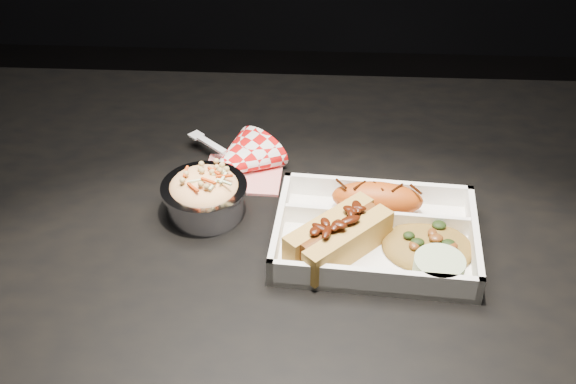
# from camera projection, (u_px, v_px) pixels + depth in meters

# --- Properties ---
(dining_table) EXTENTS (1.20, 0.80, 0.75)m
(dining_table) POSITION_uv_depth(u_px,v_px,m) (326.00, 270.00, 1.01)
(dining_table) COLOR black
(dining_table) RESTS_ON ground
(food_tray) EXTENTS (0.26, 0.20, 0.04)m
(food_tray) POSITION_uv_depth(u_px,v_px,m) (375.00, 238.00, 0.91)
(food_tray) COLOR white
(food_tray) RESTS_ON dining_table
(fried_pastry) EXTENTS (0.12, 0.06, 0.04)m
(fried_pastry) POSITION_uv_depth(u_px,v_px,m) (377.00, 199.00, 0.94)
(fried_pastry) COLOR #BC4C12
(fried_pastry) RESTS_ON food_tray
(hotdog) EXTENTS (0.14, 0.14, 0.06)m
(hotdog) POSITION_uv_depth(u_px,v_px,m) (339.00, 235.00, 0.88)
(hotdog) COLOR gold
(hotdog) RESTS_ON food_tray
(fried_rice_mound) EXTENTS (0.12, 0.10, 0.03)m
(fried_rice_mound) POSITION_uv_depth(u_px,v_px,m) (429.00, 240.00, 0.88)
(fried_rice_mound) COLOR olive
(fried_rice_mound) RESTS_ON food_tray
(cupcake_liner) EXTENTS (0.06, 0.06, 0.03)m
(cupcake_liner) POSITION_uv_depth(u_px,v_px,m) (438.00, 269.00, 0.84)
(cupcake_liner) COLOR #A9BC8E
(cupcake_liner) RESTS_ON food_tray
(foil_coleslaw_cup) EXTENTS (0.11, 0.11, 0.07)m
(foil_coleslaw_cup) POSITION_uv_depth(u_px,v_px,m) (204.00, 193.00, 0.94)
(foil_coleslaw_cup) COLOR silver
(foil_coleslaw_cup) RESTS_ON dining_table
(napkin_fork) EXTENTS (0.15, 0.15, 0.10)m
(napkin_fork) POSITION_uv_depth(u_px,v_px,m) (236.00, 162.00, 1.03)
(napkin_fork) COLOR red
(napkin_fork) RESTS_ON dining_table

